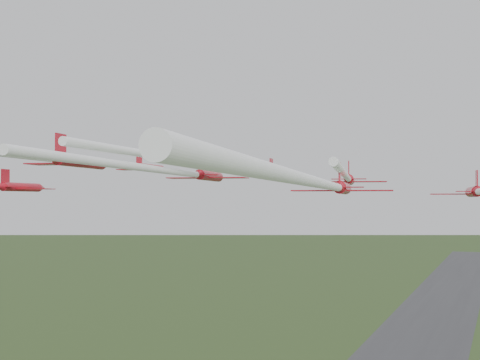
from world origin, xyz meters
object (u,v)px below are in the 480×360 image
at_px(jet_row3_mid, 183,173).
at_px(jet_row4_right, 331,185).
at_px(jet_row2_left, 115,164).
at_px(jet_row4_left, 18,154).
at_px(jet_row2_right, 347,177).
at_px(jet_lead, 246,170).

bearing_deg(jet_row3_mid, jet_row4_right, -48.89).
xyz_separation_m(jet_row2_left, jet_row3_mid, (14.11, -10.13, -1.57)).
bearing_deg(jet_row4_left, jet_row3_mid, 58.79).
bearing_deg(jet_row3_mid, jet_row2_right, 40.36).
height_order(jet_row2_left, jet_row4_left, jet_row2_left).
distance_m(jet_row2_left, jet_row4_right, 41.21).
xyz_separation_m(jet_row2_left, jet_row4_right, (32.52, -25.10, -3.22)).
xyz_separation_m(jet_lead, jet_row3_mid, (0.49, -18.35, -1.05)).
relative_size(jet_row2_left, jet_row2_right, 0.93).
relative_size(jet_row2_right, jet_row4_right, 0.94).
height_order(jet_row2_right, jet_row4_right, jet_row2_right).
distance_m(jet_row2_left, jet_row3_mid, 17.44).
bearing_deg(jet_row4_left, jet_row2_right, 49.46).
relative_size(jet_row2_left, jet_row3_mid, 0.97).
relative_size(jet_lead, jet_row3_mid, 1.39).
height_order(jet_lead, jet_row4_right, jet_lead).
bearing_deg(jet_row2_left, jet_row4_right, -43.16).
bearing_deg(jet_lead, jet_row3_mid, -94.17).
xyz_separation_m(jet_lead, jet_row2_left, (-13.63, -8.22, 0.51)).
bearing_deg(jet_row2_right, jet_row4_left, -132.78).
distance_m(jet_row4_left, jet_row4_right, 25.17).
bearing_deg(jet_lead, jet_row2_right, -18.25).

